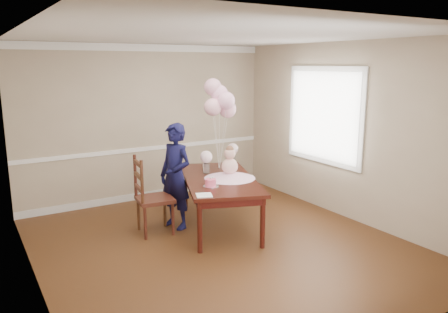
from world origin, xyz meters
TOP-DOWN VIEW (x-y plane):
  - floor at (0.00, 0.00)m, footprint 4.50×5.00m
  - ceiling at (0.00, 0.00)m, footprint 4.50×5.00m
  - wall_back at (0.00, 2.50)m, footprint 4.50×0.02m
  - wall_front at (0.00, -2.50)m, footprint 4.50×0.02m
  - wall_left at (-2.25, 0.00)m, footprint 0.02×5.00m
  - wall_right at (2.25, 0.00)m, footprint 0.02×5.00m
  - chair_rail_trim at (0.00, 2.49)m, footprint 4.50×0.02m
  - crown_molding at (0.00, 2.49)m, footprint 4.50×0.02m
  - baseboard_trim at (0.00, 2.49)m, footprint 4.50×0.02m
  - window_frame at (2.23, 0.50)m, footprint 0.02×1.66m
  - window_blinds at (2.21, 0.50)m, footprint 0.01×1.50m
  - dining_table_top at (0.35, 0.65)m, footprint 1.61×2.18m
  - table_apron at (0.35, 0.65)m, footprint 1.48×2.05m
  - table_leg_fl at (-0.35, -0.05)m, footprint 0.09×0.09m
  - table_leg_fr at (0.42, -0.33)m, footprint 0.09×0.09m
  - table_leg_bl at (0.28, 1.64)m, footprint 0.09×0.09m
  - table_leg_br at (1.05, 1.35)m, footprint 0.09×0.09m
  - baby_skirt at (0.47, 0.56)m, footprint 0.96×0.96m
  - baby_torso at (0.47, 0.56)m, footprint 0.24×0.24m
  - baby_head at (0.47, 0.56)m, footprint 0.17×0.17m
  - baby_hair at (0.47, 0.56)m, footprint 0.12×0.12m
  - cake_platter at (0.01, 0.31)m, footprint 0.28×0.28m
  - birthday_cake at (0.01, 0.31)m, footprint 0.19×0.19m
  - cake_flower_a at (0.01, 0.31)m, footprint 0.03×0.03m
  - cake_flower_b at (0.05, 0.32)m, footprint 0.03×0.03m
  - rose_vase_near at (0.32, 0.98)m, footprint 0.13×0.13m
  - roses_near at (0.32, 0.98)m, footprint 0.19×0.19m
  - rose_vase_far at (0.99, 1.30)m, footprint 0.13×0.13m
  - roses_far at (0.99, 1.30)m, footprint 0.19×0.19m
  - napkin at (-0.26, -0.01)m, footprint 0.25×0.25m
  - balloon_weight at (0.63, 1.13)m, footprint 0.05×0.05m
  - balloon_a at (0.54, 1.16)m, footprint 0.27×0.27m
  - balloon_b at (0.71, 1.04)m, footprint 0.27×0.27m
  - balloon_c at (0.69, 1.21)m, footprint 0.27×0.27m
  - balloon_d at (0.60, 1.26)m, footprint 0.27×0.27m
  - balloon_e at (0.80, 1.15)m, footprint 0.27×0.27m
  - balloon_ribbon_a at (0.59, 1.14)m, footprint 0.09×0.04m
  - balloon_ribbon_b at (0.67, 1.09)m, footprint 0.08×0.08m
  - balloon_ribbon_c at (0.66, 1.17)m, footprint 0.05×0.08m
  - balloon_ribbon_d at (0.62, 1.19)m, footprint 0.04×0.12m
  - balloon_ribbon_e at (0.72, 1.14)m, footprint 0.15×0.02m
  - dining_chair_seat at (-0.56, 0.89)m, footprint 0.54×0.54m
  - chair_leg_fl at (-0.78, 0.72)m, footprint 0.05×0.05m
  - chair_leg_fr at (-0.39, 0.67)m, footprint 0.05×0.05m
  - chair_leg_bl at (-0.74, 1.11)m, footprint 0.05×0.05m
  - chair_leg_br at (-0.34, 1.06)m, footprint 0.05×0.05m
  - chair_back_post_l at (-0.81, 0.72)m, footprint 0.05×0.05m
  - chair_back_post_r at (-0.76, 1.11)m, footprint 0.05×0.05m
  - chair_slat_low at (-0.78, 0.92)m, footprint 0.09×0.44m
  - chair_slat_mid at (-0.78, 0.92)m, footprint 0.09×0.44m
  - chair_slat_top at (-0.78, 0.92)m, footprint 0.09×0.44m
  - woman at (-0.21, 0.94)m, footprint 0.53×0.65m

SIDE VIEW (x-z plane):
  - floor at x=0.00m, z-range 0.00..0.00m
  - baseboard_trim at x=0.00m, z-range 0.00..0.12m
  - chair_leg_fl at x=-0.78m, z-range 0.00..0.47m
  - chair_leg_fr at x=-0.39m, z-range 0.00..0.47m
  - chair_leg_bl at x=-0.74m, z-range 0.00..0.47m
  - chair_leg_br at x=-0.34m, z-range 0.00..0.47m
  - table_leg_fl at x=-0.35m, z-range 0.00..0.69m
  - table_leg_fr at x=0.42m, z-range 0.00..0.69m
  - table_leg_bl at x=0.28m, z-range 0.00..0.69m
  - table_leg_br at x=1.05m, z-range 0.00..0.69m
  - dining_chair_seat at x=-0.56m, z-range 0.47..0.52m
  - table_apron at x=0.35m, z-range 0.59..0.69m
  - chair_slat_low at x=-0.78m, z-range 0.65..0.71m
  - dining_table_top at x=0.35m, z-range 0.69..0.74m
  - cake_platter at x=0.01m, z-range 0.74..0.74m
  - napkin at x=-0.26m, z-range 0.74..0.75m
  - balloon_weight at x=0.63m, z-range 0.74..0.75m
  - woman at x=-0.21m, z-range 0.00..1.54m
  - baby_skirt at x=0.47m, z-range 0.74..0.83m
  - birthday_cake at x=0.01m, z-range 0.74..0.84m
  - chair_back_post_l at x=-0.81m, z-range 0.50..1.12m
  - chair_back_post_r at x=-0.76m, z-range 0.50..1.12m
  - rose_vase_near at x=0.32m, z-range 0.74..0.89m
  - rose_vase_far at x=0.99m, z-range 0.74..0.89m
  - chair_slat_mid at x=-0.78m, z-range 0.83..0.88m
  - cake_flower_a at x=0.01m, z-range 0.84..0.87m
  - cake_flower_b at x=0.05m, z-range 0.84..0.87m
  - chair_rail_trim at x=0.00m, z-range 0.86..0.94m
  - baby_torso at x=0.47m, z-range 0.79..1.03m
  - roses_near at x=0.32m, z-range 0.90..1.08m
  - roses_far at x=0.99m, z-range 0.90..1.08m
  - chair_slat_top at x=-0.78m, z-range 1.00..1.06m
  - baby_head at x=0.47m, z-range 1.01..1.18m
  - balloon_ribbon_e at x=0.72m, z-range 0.75..1.51m
  - baby_hair at x=0.47m, z-range 1.10..1.22m
  - balloon_ribbon_a at x=0.59m, z-range 0.75..1.57m
  - balloon_ribbon_b at x=0.67m, z-range 0.75..1.66m
  - balloon_ribbon_c at x=0.66m, z-range 0.75..1.76m
  - balloon_ribbon_d at x=0.62m, z-range 0.75..1.86m
  - wall_back at x=0.00m, z-range 0.00..2.70m
  - wall_front at x=0.00m, z-range 0.00..2.70m
  - wall_left at x=-2.25m, z-range 0.00..2.70m
  - wall_right at x=2.25m, z-range 0.00..2.70m
  - window_frame at x=2.23m, z-range 0.77..2.33m
  - window_blinds at x=2.21m, z-range 0.85..2.25m
  - balloon_e at x=0.80m, z-range 1.53..1.80m
  - balloon_a at x=0.54m, z-range 1.58..1.85m
  - balloon_b at x=0.71m, z-range 1.68..1.95m
  - balloon_c at x=0.69m, z-range 1.77..2.05m
  - balloon_d at x=0.60m, z-range 1.87..2.15m
  - crown_molding at x=0.00m, z-range 2.57..2.69m
  - ceiling at x=0.00m, z-range 2.69..2.71m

